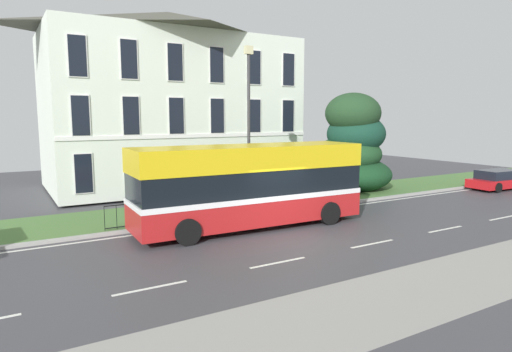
# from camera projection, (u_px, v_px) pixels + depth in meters

# --- Properties ---
(ground_plane) EXTENTS (60.00, 56.00, 0.18)m
(ground_plane) POSITION_uv_depth(u_px,v_px,m) (285.00, 235.00, 16.76)
(ground_plane) COLOR #3E3E43
(georgian_townhouse) EXTENTS (14.99, 8.77, 10.81)m
(georgian_townhouse) POSITION_uv_depth(u_px,v_px,m) (170.00, 100.00, 28.01)
(georgian_townhouse) COLOR silver
(georgian_townhouse) RESTS_ON ground_plane
(iron_verge_railing) EXTENTS (12.76, 0.04, 0.97)m
(iron_verge_railing) POSITION_uv_depth(u_px,v_px,m) (249.00, 202.00, 20.01)
(iron_verge_railing) COLOR black
(iron_verge_railing) RESTS_ON ground_plane
(evergreen_tree) EXTENTS (4.69, 4.69, 5.92)m
(evergreen_tree) POSITION_uv_depth(u_px,v_px,m) (352.00, 149.00, 26.39)
(evergreen_tree) COLOR #423328
(evergreen_tree) RESTS_ON ground_plane
(single_decker_bus) EXTENTS (9.55, 2.87, 3.33)m
(single_decker_bus) POSITION_uv_depth(u_px,v_px,m) (250.00, 185.00, 17.69)
(single_decker_bus) COLOR #B01C1D
(single_decker_bus) RESTS_ON ground_plane
(parked_hatchback_00) EXTENTS (4.44, 2.02, 1.21)m
(parked_hatchback_00) POSITION_uv_depth(u_px,v_px,m) (500.00, 180.00, 27.26)
(parked_hatchback_00) COLOR red
(parked_hatchback_00) RESTS_ON ground_plane
(street_lamp_post) EXTENTS (0.36, 0.24, 7.47)m
(street_lamp_post) POSITION_uv_depth(u_px,v_px,m) (249.00, 119.00, 20.00)
(street_lamp_post) COLOR #333338
(street_lamp_post) RESTS_ON ground_plane
(litter_bin) EXTENTS (0.55, 0.55, 1.10)m
(litter_bin) POSITION_uv_depth(u_px,v_px,m) (329.00, 189.00, 23.11)
(litter_bin) COLOR #4C4742
(litter_bin) RESTS_ON ground_plane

